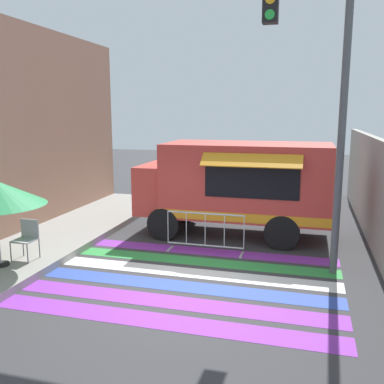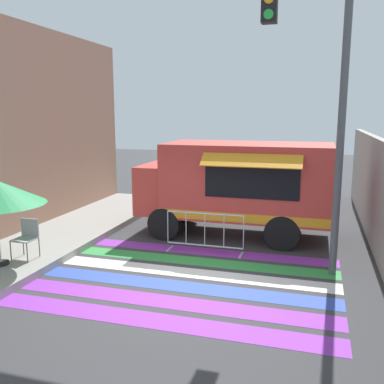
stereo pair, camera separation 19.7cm
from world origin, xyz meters
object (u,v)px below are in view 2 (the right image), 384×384
Objects in this scene: food_truck at (233,182)px; barricade_front at (205,233)px; traffic_signal_pole at (301,61)px; folding_chair at (27,235)px.

barricade_front is at bearing -101.40° from food_truck.
traffic_signal_pole is at bearing -15.72° from barricade_front.
food_truck is 5.62m from folding_chair.
traffic_signal_pole is at bearing 17.29° from folding_chair.
food_truck is 0.80× the size of traffic_signal_pole.
folding_chair is 4.22m from barricade_front.
food_truck reaches higher than folding_chair.
traffic_signal_pole is 4.63m from barricade_front.
food_truck reaches higher than barricade_front.
traffic_signal_pole reaches higher than folding_chair.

